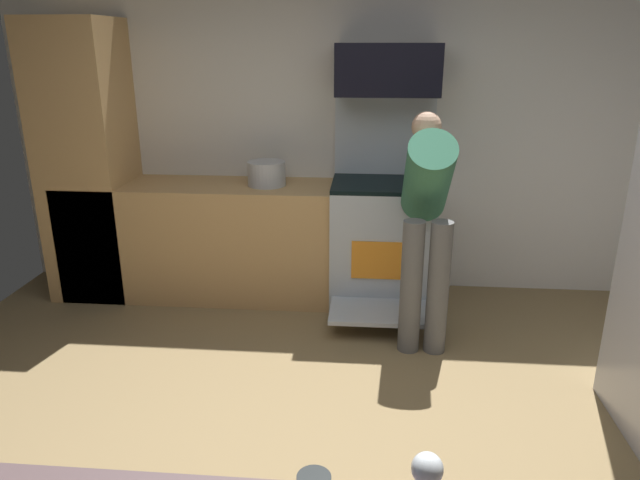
# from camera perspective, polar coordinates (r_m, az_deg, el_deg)

# --- Properties ---
(ground_plane) EXTENTS (5.20, 4.80, 0.02)m
(ground_plane) POSITION_cam_1_polar(r_m,az_deg,el_deg) (2.98, -1.16, -21.66)
(ground_plane) COLOR olive
(wall_back) EXTENTS (5.20, 0.12, 2.60)m
(wall_back) POSITION_cam_1_polar(r_m,az_deg,el_deg) (4.64, 1.80, 11.12)
(wall_back) COLOR silver
(wall_back) RESTS_ON ground
(lower_cabinet_run) EXTENTS (2.40, 0.60, 0.90)m
(lower_cabinet_run) POSITION_cam_1_polar(r_m,az_deg,el_deg) (4.62, -9.76, -0.01)
(lower_cabinet_run) COLOR tan
(lower_cabinet_run) RESTS_ON ground
(cabinet_column) EXTENTS (0.60, 0.60, 2.10)m
(cabinet_column) POSITION_cam_1_polar(r_m,az_deg,el_deg) (4.82, -21.84, 7.08)
(cabinet_column) COLOR tan
(cabinet_column) RESTS_ON ground
(oven_range) EXTENTS (0.76, 1.05, 1.56)m
(oven_range) POSITION_cam_1_polar(r_m,az_deg,el_deg) (4.45, 6.10, 0.24)
(oven_range) COLOR #B0BAC6
(oven_range) RESTS_ON ground
(microwave) EXTENTS (0.74, 0.38, 0.36)m
(microwave) POSITION_cam_1_polar(r_m,az_deg,el_deg) (4.32, 6.67, 16.32)
(microwave) COLOR black
(microwave) RESTS_ON oven_range
(person_cook) EXTENTS (0.31, 0.70, 1.49)m
(person_cook) POSITION_cam_1_polar(r_m,az_deg,el_deg) (3.77, 10.44, 2.77)
(person_cook) COLOR #5F5F5F
(person_cook) RESTS_ON ground
(wine_glass_mid) EXTENTS (0.07, 0.07, 0.17)m
(wine_glass_mid) POSITION_cam_1_polar(r_m,az_deg,el_deg) (1.40, 10.49, -21.50)
(wine_glass_mid) COLOR silver
(wine_glass_mid) RESTS_ON counter_island
(stock_pot) EXTENTS (0.29, 0.29, 0.18)m
(stock_pot) POSITION_cam_1_polar(r_m,az_deg,el_deg) (4.40, -5.28, 6.53)
(stock_pot) COLOR #B3B7BD
(stock_pot) RESTS_ON lower_cabinet_run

